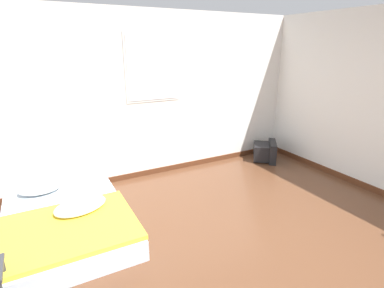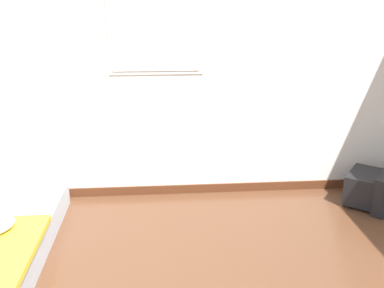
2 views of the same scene
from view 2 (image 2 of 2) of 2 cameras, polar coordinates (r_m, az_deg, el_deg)
wall_back at (r=4.11m, az=-9.33°, el=9.98°), size 8.24×0.08×2.60m
crt_tv at (r=4.50m, az=22.90°, el=-5.41°), size 0.62×0.63×0.36m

